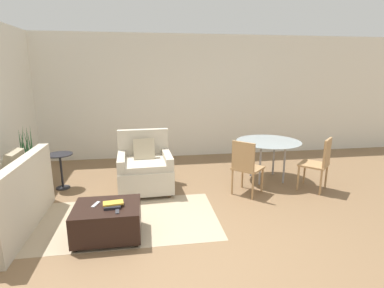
{
  "coord_description": "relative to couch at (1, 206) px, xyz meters",
  "views": [
    {
      "loc": [
        -0.45,
        -3.03,
        1.95
      ],
      "look_at": [
        0.31,
        1.84,
        0.75
      ],
      "focal_mm": 28.0,
      "sensor_mm": 36.0,
      "label": 1
    }
  ],
  "objects": [
    {
      "name": "ground_plane",
      "position": [
        2.26,
        -0.71,
        -0.32
      ],
      "size": [
        20.0,
        20.0,
        0.0
      ],
      "primitive_type": "plane",
      "color": "brown"
    },
    {
      "name": "wall_back",
      "position": [
        2.26,
        3.1,
        1.05
      ],
      "size": [
        12.0,
        0.06,
        2.75
      ],
      "color": "white",
      "rests_on": "ground_plane"
    },
    {
      "name": "area_rug",
      "position": [
        1.55,
        0.03,
        -0.32
      ],
      "size": [
        2.37,
        1.41,
        0.01
      ],
      "color": "tan",
      "rests_on": "ground_plane"
    },
    {
      "name": "couch",
      "position": [
        0.0,
        0.0,
        0.0
      ],
      "size": [
        0.84,
        1.73,
        0.93
      ],
      "color": "beige",
      "rests_on": "ground_plane"
    },
    {
      "name": "armchair",
      "position": [
        1.77,
        1.08,
        0.05
      ],
      "size": [
        0.9,
        0.92,
        0.97
      ],
      "color": "beige",
      "rests_on": "ground_plane"
    },
    {
      "name": "ottoman",
      "position": [
        1.32,
        -0.37,
        -0.1
      ],
      "size": [
        0.77,
        0.62,
        0.41
      ],
      "color": "black",
      "rests_on": "ground_plane"
    },
    {
      "name": "book_stack",
      "position": [
        1.4,
        -0.4,
        0.11
      ],
      "size": [
        0.25,
        0.19,
        0.05
      ],
      "color": "black",
      "rests_on": "ottoman"
    },
    {
      "name": "tv_remote_primary",
      "position": [
        1.19,
        -0.31,
        0.09
      ],
      "size": [
        0.09,
        0.16,
        0.01
      ],
      "color": "#B7B7BC",
      "rests_on": "ottoman"
    },
    {
      "name": "tv_remote_secondary",
      "position": [
        1.46,
        -0.53,
        0.09
      ],
      "size": [
        0.05,
        0.15,
        0.01
      ],
      "color": "#333338",
      "rests_on": "ottoman"
    },
    {
      "name": "potted_plant",
      "position": [
        -0.11,
        1.26,
        -0.04
      ],
      "size": [
        0.37,
        0.37,
        1.12
      ],
      "color": "brown",
      "rests_on": "ground_plane"
    },
    {
      "name": "side_table",
      "position": [
        0.37,
        1.35,
        0.1
      ],
      "size": [
        0.41,
        0.41,
        0.61
      ],
      "color": "black",
      "rests_on": "ground_plane"
    },
    {
      "name": "dining_table",
      "position": [
        3.98,
        1.23,
        0.33
      ],
      "size": [
        1.15,
        1.15,
        0.73
      ],
      "color": "#99A8AD",
      "rests_on": "ground_plane"
    },
    {
      "name": "dining_chair_near_left",
      "position": [
        3.35,
        0.6,
        0.19
      ],
      "size": [
        0.59,
        0.59,
        0.9
      ],
      "color": "tan",
      "rests_on": "ground_plane"
    },
    {
      "name": "dining_chair_near_right",
      "position": [
        4.62,
        0.6,
        0.19
      ],
      "size": [
        0.59,
        0.59,
        0.9
      ],
      "color": "tan",
      "rests_on": "ground_plane"
    }
  ]
}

